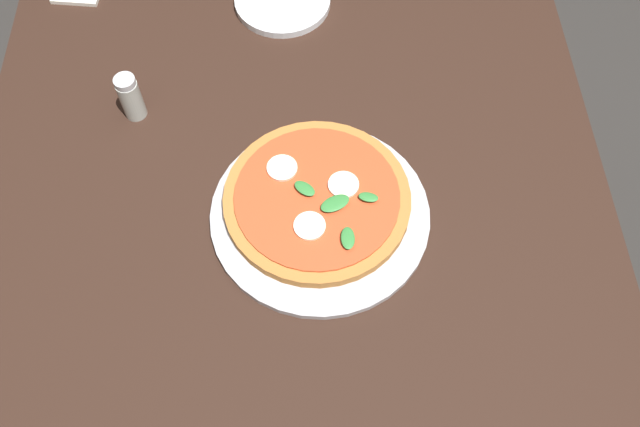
# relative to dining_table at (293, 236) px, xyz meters

# --- Properties ---
(ground_plane) EXTENTS (6.00, 6.00, 0.00)m
(ground_plane) POSITION_rel_dining_table_xyz_m (0.00, 0.00, -0.68)
(ground_plane) COLOR #2D2B28
(dining_table) EXTENTS (1.36, 1.03, 0.77)m
(dining_table) POSITION_rel_dining_table_xyz_m (0.00, 0.00, 0.00)
(dining_table) COLOR black
(dining_table) RESTS_ON ground_plane
(serving_tray) EXTENTS (0.34, 0.34, 0.01)m
(serving_tray) POSITION_rel_dining_table_xyz_m (0.02, 0.05, 0.11)
(serving_tray) COLOR #B2B2B7
(serving_tray) RESTS_ON dining_table
(pizza) EXTENTS (0.29, 0.29, 0.03)m
(pizza) POSITION_rel_dining_table_xyz_m (0.00, 0.04, 0.12)
(pizza) COLOR #B27033
(pizza) RESTS_ON serving_tray
(plate_white) EXTENTS (0.18, 0.18, 0.01)m
(plate_white) POSITION_rel_dining_table_xyz_m (-0.45, -0.01, 0.11)
(plate_white) COLOR white
(plate_white) RESTS_ON dining_table
(pepper_shaker) EXTENTS (0.04, 0.04, 0.09)m
(pepper_shaker) POSITION_rel_dining_table_xyz_m (-0.20, -0.26, 0.14)
(pepper_shaker) COLOR #B2B7AD
(pepper_shaker) RESTS_ON dining_table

